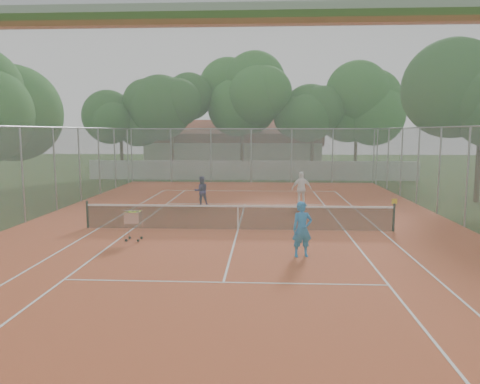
{
  "coord_description": "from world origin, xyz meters",
  "views": [
    {
      "loc": [
        1.02,
        -17.76,
        3.81
      ],
      "look_at": [
        0.0,
        1.5,
        1.3
      ],
      "focal_mm": 35.0,
      "sensor_mm": 36.0,
      "label": 1
    }
  ],
  "objects_px": {
    "tennis_net": "(238,217)",
    "player_near": "(302,229)",
    "ball_hopper": "(134,225)",
    "player_far_right": "(301,189)",
    "clubhouse": "(235,148)",
    "player_far_left": "(201,191)"
  },
  "relations": [
    {
      "from": "tennis_net",
      "to": "clubhouse",
      "type": "xyz_separation_m",
      "value": [
        -2.0,
        29.0,
        1.69
      ]
    },
    {
      "from": "player_far_right",
      "to": "player_near",
      "type": "bearing_deg",
      "value": 75.49
    },
    {
      "from": "player_far_left",
      "to": "player_near",
      "type": "bearing_deg",
      "value": 97.17
    },
    {
      "from": "clubhouse",
      "to": "ball_hopper",
      "type": "distance_m",
      "value": 31.13
    },
    {
      "from": "clubhouse",
      "to": "player_near",
      "type": "bearing_deg",
      "value": -82.76
    },
    {
      "from": "player_far_right",
      "to": "ball_hopper",
      "type": "bearing_deg",
      "value": 41.04
    },
    {
      "from": "player_far_left",
      "to": "ball_hopper",
      "type": "bearing_deg",
      "value": 63.56
    },
    {
      "from": "clubhouse",
      "to": "ball_hopper",
      "type": "height_order",
      "value": "clubhouse"
    },
    {
      "from": "player_near",
      "to": "ball_hopper",
      "type": "xyz_separation_m",
      "value": [
        -5.68,
        1.75,
        -0.28
      ]
    },
    {
      "from": "player_far_right",
      "to": "ball_hopper",
      "type": "distance_m",
      "value": 10.25
    },
    {
      "from": "tennis_net",
      "to": "clubhouse",
      "type": "height_order",
      "value": "clubhouse"
    },
    {
      "from": "player_near",
      "to": "ball_hopper",
      "type": "height_order",
      "value": "player_near"
    },
    {
      "from": "clubhouse",
      "to": "player_near",
      "type": "relative_size",
      "value": 9.71
    },
    {
      "from": "tennis_net",
      "to": "clubhouse",
      "type": "relative_size",
      "value": 0.72
    },
    {
      "from": "tennis_net",
      "to": "player_far_right",
      "type": "height_order",
      "value": "player_far_right"
    },
    {
      "from": "player_far_left",
      "to": "player_far_right",
      "type": "height_order",
      "value": "player_far_right"
    },
    {
      "from": "tennis_net",
      "to": "player_near",
      "type": "distance_m",
      "value": 4.39
    },
    {
      "from": "tennis_net",
      "to": "ball_hopper",
      "type": "distance_m",
      "value": 4.07
    },
    {
      "from": "tennis_net",
      "to": "player_far_left",
      "type": "distance_m",
      "value": 6.3
    },
    {
      "from": "player_near",
      "to": "player_far_left",
      "type": "xyz_separation_m",
      "value": [
        -4.39,
        9.69,
        -0.1
      ]
    },
    {
      "from": "player_near",
      "to": "player_far_left",
      "type": "distance_m",
      "value": 10.64
    },
    {
      "from": "tennis_net",
      "to": "player_near",
      "type": "relative_size",
      "value": 7.03
    }
  ]
}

